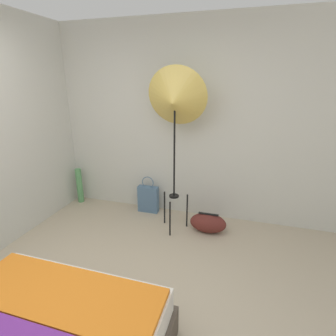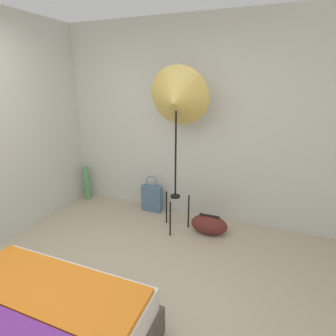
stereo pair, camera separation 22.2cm
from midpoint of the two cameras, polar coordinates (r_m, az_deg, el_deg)
The scene contains 6 objects.
wall_back at distance 3.60m, azimuth 2.84°, elevation 9.86°, with size 8.00×0.05×2.60m.
wall_side_left at distance 3.45m, azimuth -30.80°, elevation 6.88°, with size 0.05×8.00×2.60m.
photo_umbrella at distance 3.01m, azimuth 3.97°, elevation 14.36°, with size 0.70×0.42×2.01m.
tote_bag at distance 3.86m, azimuth -1.86°, elevation -6.58°, with size 0.30×0.10×0.55m.
duffel_bag at distance 3.42m, azimuth 10.82°, elevation -12.04°, with size 0.46×0.25×0.25m.
paper_roll at distance 4.38m, azimuth -15.88°, elevation -3.18°, with size 0.09×0.09×0.55m.
Camera 2 is at (1.23, -1.05, 1.85)m, focal length 28.00 mm.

